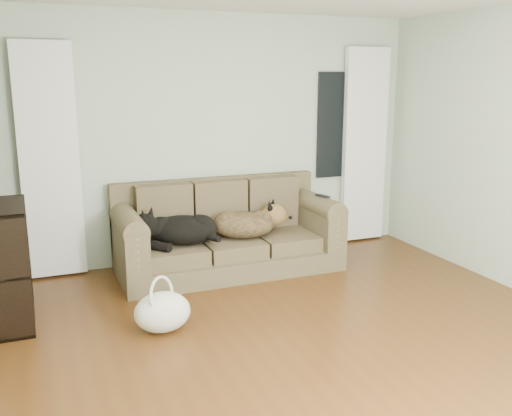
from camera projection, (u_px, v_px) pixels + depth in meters
name	position (u px, v px, depth m)	size (l,w,h in m)	color
floor	(326.00, 353.00, 4.12)	(5.00, 5.00, 0.00)	#48280F
wall_back	(216.00, 139.00, 6.09)	(4.50, 0.04, 2.60)	#A2BA9B
curtain_left	(50.00, 162.00, 5.44)	(0.55, 0.08, 2.25)	white
curtain_right	(364.00, 146.00, 6.70)	(0.55, 0.08, 2.25)	white
window_pane	(337.00, 125.00, 6.57)	(0.50, 0.03, 1.20)	black
sofa	(228.00, 228.00, 5.79)	(2.23, 0.96, 0.91)	#453520
dog_black_lab	(179.00, 231.00, 5.55)	(0.68, 0.47, 0.29)	black
dog_shepherd	(247.00, 223.00, 5.81)	(0.65, 0.46, 0.29)	black
tv_remote	(323.00, 196.00, 5.95)	(0.06, 0.20, 0.02)	black
tote_bag	(162.00, 312.00, 4.44)	(0.44, 0.34, 0.32)	silver
bookshelf	(10.00, 263.00, 4.54)	(0.29, 0.78, 0.97)	black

